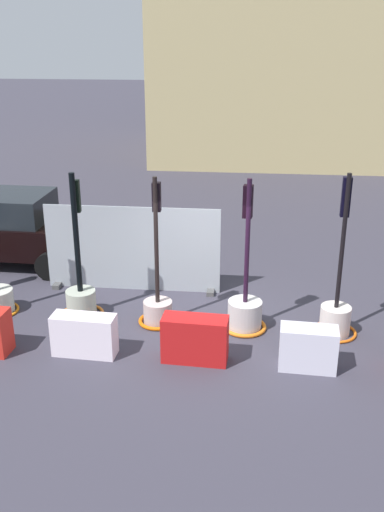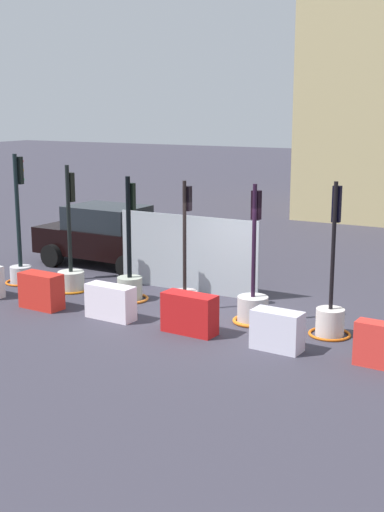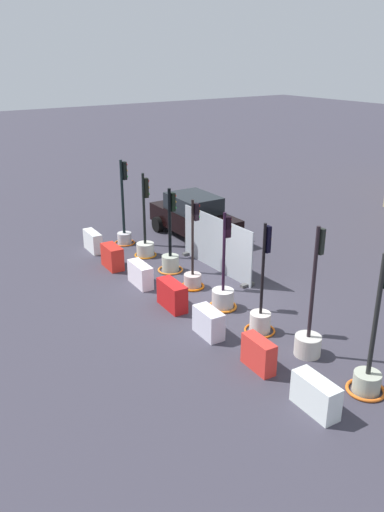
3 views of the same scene
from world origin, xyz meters
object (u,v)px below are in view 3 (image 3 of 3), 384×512
object	(u,v)px
traffic_light_5	(261,315)
traffic_light_7	(368,371)
construction_barrier_3	(172,295)
traffic_light_3	(193,274)
construction_barrier_0	(93,241)
construction_barrier_2	(140,274)
traffic_light_0	(124,228)
construction_barrier_4	(209,323)
traffic_light_6	(309,335)
traffic_light_2	(170,257)
traffic_light_1	(145,242)
traffic_light_4	(223,294)
construction_barrier_5	(259,354)
car_black_sedan	(194,216)
construction_barrier_1	(112,257)
construction_barrier_6	(316,395)

from	to	relation	value
traffic_light_5	traffic_light_7	bearing A→B (deg)	3.12
construction_barrier_3	traffic_light_7	bearing A→B (deg)	13.50
traffic_light_3	construction_barrier_0	world-z (taller)	traffic_light_3
traffic_light_5	construction_barrier_2	distance (m)	4.75
traffic_light_0	construction_barrier_2	bearing A→B (deg)	-20.06
traffic_light_0	construction_barrier_4	world-z (taller)	traffic_light_0
traffic_light_0	traffic_light_6	bearing A→B (deg)	0.24
traffic_light_2	traffic_light_6	world-z (taller)	traffic_light_6
traffic_light_1	traffic_light_4	size ratio (longest dim) A/B	1.06
traffic_light_6	construction_barrier_0	xyz separation A→B (m)	(-10.02, -1.45, -0.19)
traffic_light_4	traffic_light_7	world-z (taller)	traffic_light_7
traffic_light_4	construction_barrier_5	bearing A→B (deg)	-22.32
traffic_light_4	car_black_sedan	size ratio (longest dim) A/B	0.68
traffic_light_2	construction_barrier_0	bearing A→B (deg)	-156.61
construction_barrier_1	car_black_sedan	xyz separation A→B (m)	(-1.21, 4.37, 0.46)
construction_barrier_2	traffic_light_3	bearing A→B (deg)	50.17
construction_barrier_0	construction_barrier_2	bearing A→B (deg)	-0.30
traffic_light_0	car_black_sedan	world-z (taller)	traffic_light_0
construction_barrier_6	construction_barrier_2	bearing A→B (deg)	179.72
construction_barrier_0	construction_barrier_1	xyz separation A→B (m)	(1.97, -0.13, 0.02)
traffic_light_4	traffic_light_6	xyz separation A→B (m)	(3.32, 0.20, 0.11)
traffic_light_5	traffic_light_7	xyz separation A→B (m)	(3.46, 0.19, 0.02)
traffic_light_3	traffic_light_4	distance (m)	1.73
traffic_light_2	traffic_light_4	world-z (taller)	traffic_light_4
traffic_light_7	construction_barrier_3	bearing A→B (deg)	-166.50
construction_barrier_5	traffic_light_6	bearing A→B (deg)	81.41
traffic_light_6	construction_barrier_1	bearing A→B (deg)	-168.89
construction_barrier_2	car_black_sedan	xyz separation A→B (m)	(-3.10, 4.27, 0.50)
traffic_light_1	construction_barrier_6	xyz separation A→B (m)	(10.13, -1.51, -0.14)
construction_barrier_2	construction_barrier_4	size ratio (longest dim) A/B	1.16
traffic_light_5	construction_barrier_0	xyz separation A→B (m)	(-8.43, -1.23, -0.12)
traffic_light_6	construction_barrier_2	bearing A→B (deg)	-166.56
traffic_light_3	construction_barrier_3	size ratio (longest dim) A/B	2.54
car_black_sedan	construction_barrier_0	bearing A→B (deg)	-100.12
construction_barrier_6	construction_barrier_1	bearing A→B (deg)	-179.60
traffic_light_7	construction_barrier_4	world-z (taller)	traffic_light_7
traffic_light_5	construction_barrier_5	size ratio (longest dim) A/B	3.19
traffic_light_1	traffic_light_2	bearing A→B (deg)	0.29
traffic_light_7	construction_barrier_6	size ratio (longest dim) A/B	2.92
traffic_light_3	traffic_light_7	size ratio (longest dim) A/B	0.88
traffic_light_5	construction_barrier_3	bearing A→B (deg)	-153.95
construction_barrier_0	car_black_sedan	bearing A→B (deg)	79.88
traffic_light_6	traffic_light_5	bearing A→B (deg)	-172.13
traffic_light_5	construction_barrier_6	xyz separation A→B (m)	(3.28, -1.29, -0.12)
traffic_light_2	construction_barrier_5	xyz separation A→B (m)	(6.43, -1.48, -0.11)
traffic_light_3	traffic_light_6	size ratio (longest dim) A/B	0.86
traffic_light_5	construction_barrier_3	size ratio (longest dim) A/B	2.68
construction_barrier_0	construction_barrier_3	distance (m)	5.85
traffic_light_3	construction_barrier_3	distance (m)	1.61
construction_barrier_5	construction_barrier_6	size ratio (longest dim) A/B	0.85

